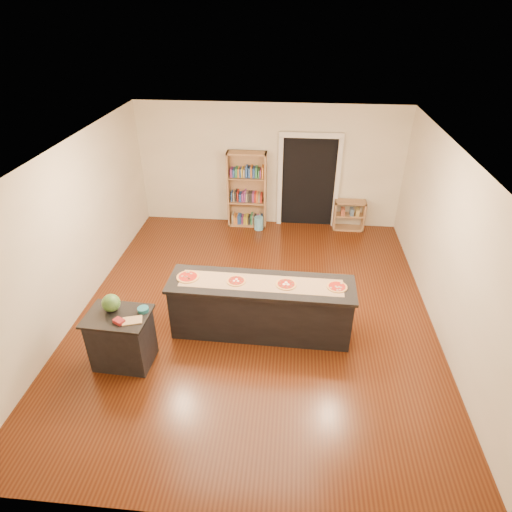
# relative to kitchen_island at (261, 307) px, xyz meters

# --- Properties ---
(room) EXTENTS (6.00, 7.00, 2.80)m
(room) POSITION_rel_kitchen_island_xyz_m (-0.14, 0.51, 0.92)
(room) COLOR #EFE4C9
(room) RESTS_ON ground
(doorway) EXTENTS (1.40, 0.09, 2.21)m
(doorway) POSITION_rel_kitchen_island_xyz_m (0.76, 3.97, 0.72)
(doorway) COLOR black
(doorway) RESTS_ON room
(kitchen_island) EXTENTS (2.88, 0.78, 0.95)m
(kitchen_island) POSITION_rel_kitchen_island_xyz_m (0.00, 0.00, 0.00)
(kitchen_island) COLOR black
(kitchen_island) RESTS_ON ground
(side_counter) EXTENTS (0.89, 0.65, 0.88)m
(side_counter) POSITION_rel_kitchen_island_xyz_m (-1.95, -0.87, -0.03)
(side_counter) COLOR black
(side_counter) RESTS_ON ground
(bookshelf) EXTENTS (0.89, 0.32, 1.78)m
(bookshelf) POSITION_rel_kitchen_island_xyz_m (-0.64, 3.80, 0.41)
(bookshelf) COLOR tan
(bookshelf) RESTS_ON ground
(low_shelf) EXTENTS (0.71, 0.30, 0.71)m
(low_shelf) POSITION_rel_kitchen_island_xyz_m (1.74, 3.80, -0.12)
(low_shelf) COLOR tan
(low_shelf) RESTS_ON ground
(waste_bin) EXTENTS (0.21, 0.21, 0.31)m
(waste_bin) POSITION_rel_kitchen_island_xyz_m (-0.35, 3.59, -0.32)
(waste_bin) COLOR #60B0D6
(waste_bin) RESTS_ON ground
(kraft_paper) EXTENTS (2.51, 0.50, 0.00)m
(kraft_paper) POSITION_rel_kitchen_island_xyz_m (0.00, 0.00, 0.47)
(kraft_paper) COLOR #8D6648
(kraft_paper) RESTS_ON kitchen_island
(watermelon) EXTENTS (0.26, 0.26, 0.26)m
(watermelon) POSITION_rel_kitchen_island_xyz_m (-2.05, -0.77, 0.53)
(watermelon) COLOR #144214
(watermelon) RESTS_ON side_counter
(cutting_board) EXTENTS (0.30, 0.24, 0.02)m
(cutting_board) POSITION_rel_kitchen_island_xyz_m (-1.69, -0.97, 0.41)
(cutting_board) COLOR tan
(cutting_board) RESTS_ON side_counter
(package_red) EXTENTS (0.18, 0.16, 0.05)m
(package_red) POSITION_rel_kitchen_island_xyz_m (-1.86, -1.02, 0.43)
(package_red) COLOR maroon
(package_red) RESTS_ON side_counter
(package_teal) EXTENTS (0.16, 0.16, 0.06)m
(package_teal) POSITION_rel_kitchen_island_xyz_m (-1.61, -0.75, 0.43)
(package_teal) COLOR #195966
(package_teal) RESTS_ON side_counter
(pizza_a) EXTENTS (0.33, 0.33, 0.02)m
(pizza_a) POSITION_rel_kitchen_island_xyz_m (-1.15, 0.05, 0.48)
(pizza_a) COLOR #DAAA54
(pizza_a) RESTS_ON kitchen_island
(pizza_b) EXTENTS (0.28, 0.28, 0.02)m
(pizza_b) POSITION_rel_kitchen_island_xyz_m (-0.38, 0.01, 0.48)
(pizza_b) COLOR #DAAA54
(pizza_b) RESTS_ON kitchen_island
(pizza_c) EXTENTS (0.33, 0.33, 0.02)m
(pizza_c) POSITION_rel_kitchen_island_xyz_m (0.38, -0.01, 0.48)
(pizza_c) COLOR #DAAA54
(pizza_c) RESTS_ON kitchen_island
(pizza_d) EXTENTS (0.30, 0.30, 0.02)m
(pizza_d) POSITION_rel_kitchen_island_xyz_m (1.15, -0.01, 0.48)
(pizza_d) COLOR #DAAA54
(pizza_d) RESTS_ON kitchen_island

